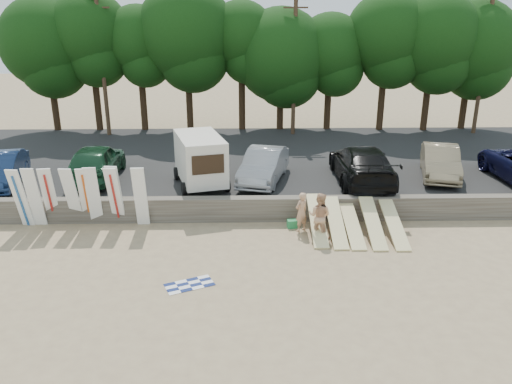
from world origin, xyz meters
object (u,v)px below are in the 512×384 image
Objects in this scene: car_1 at (96,162)px; beachgoer_a at (301,212)px; cooler at (292,224)px; car_0 at (1,170)px; box_trailer at (200,158)px; car_4 at (440,162)px; beachgoer_b at (320,216)px; car_2 at (264,165)px; car_3 at (362,164)px.

car_1 reaches higher than beachgoer_a.
beachgoer_a reaches higher than cooler.
car_0 is 4.14m from car_1.
box_trailer is 5.69m from beachgoer_a.
car_4 is 2.51× the size of beachgoer_b.
car_3 is (4.52, -0.23, 0.10)m from car_2.
car_4 is (11.34, 1.04, -0.54)m from box_trailer.
cooler is at bearing -21.47° from beachgoer_b.
box_trailer is at bearing -15.82° from beachgoer_b.
car_4 is (8.45, 0.47, -0.01)m from car_2.
car_0 reaches higher than cooler.
car_0 is 0.98× the size of car_2.
car_3 is 15.52× the size of cooler.
car_1 reaches higher than car_0.
car_2 is 2.87× the size of beachgoer_a.
box_trailer is at bearing 3.92° from car_3.
car_2 is at bearing 96.86° from cooler.
beachgoer_a is 0.92m from beachgoer_b.
car_3 is 5.38m from beachgoer_b.
car_1 is 2.79× the size of beachgoer_b.
car_1 is at bearing -63.89° from beachgoer_a.
beachgoer_a is at bearing -21.74° from beachgoer_b.
car_3 is at bearing -12.86° from box_trailer.
car_4 is 11.94× the size of cooler.
beachgoer_b is 1.56m from cooler.
car_3 is at bearing -154.17° from car_4.
cooler is (3.89, -3.31, -1.83)m from box_trailer.
box_trailer is at bearing -159.02° from car_4.
car_1 reaches higher than cooler.
beachgoer_b is (-2.59, -4.66, -0.65)m from car_3.
car_4 is at bearing -168.63° from car_3.
car_2 is 8.47m from car_4.
box_trailer is 11.40m from car_4.
car_3 is (16.44, 0.17, 0.11)m from car_0.
car_0 is 20.39m from car_4.
beachgoer_b is at bearing -57.41° from box_trailer.
box_trailer is at bearing -77.93° from beachgoer_a.
car_1 is 0.85× the size of car_3.
cooler is (-0.31, 0.34, -0.64)m from beachgoer_a.
box_trailer reaches higher than beachgoer_a.
car_0 is at bearing -163.59° from car_2.
car_2 is at bearing -42.40° from beachgoer_b.
box_trailer is 9.05m from car_0.
box_trailer reaches higher than car_2.
car_4 is (16.32, 0.03, -0.11)m from car_1.
box_trailer is 5.10m from car_1.
car_4 is 8.72m from cooler.
car_0 is 16.44m from car_3.
beachgoer_b is at bearing 62.23° from car_3.
box_trailer reaches higher than car_3.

